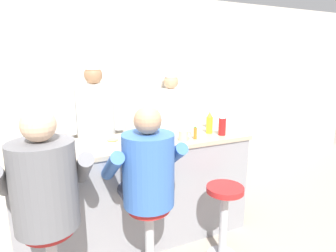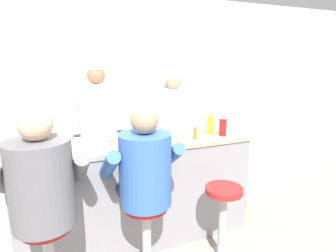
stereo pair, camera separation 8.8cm
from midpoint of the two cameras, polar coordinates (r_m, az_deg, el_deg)
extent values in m
cube|color=beige|center=(4.03, -11.68, 6.45)|extent=(10.00, 0.06, 2.70)
cube|color=gray|center=(2.93, -5.26, -13.14)|extent=(2.22, 0.65, 1.01)
cube|color=tan|center=(2.74, -5.49, -3.29)|extent=(2.26, 0.67, 0.04)
cylinder|color=red|center=(2.94, 11.92, -0.21)|extent=(0.07, 0.07, 0.18)
cone|color=white|center=(2.91, 12.03, 2.07)|extent=(0.06, 0.06, 0.06)
cylinder|color=yellow|center=(2.99, 9.40, 0.12)|extent=(0.07, 0.07, 0.18)
cone|color=yellow|center=(2.97, 9.49, 2.28)|extent=(0.05, 0.05, 0.05)
cylinder|color=orange|center=(2.76, 6.44, -1.56)|extent=(0.03, 0.03, 0.11)
cylinder|color=#287F2D|center=(2.74, 6.48, -0.31)|extent=(0.02, 0.02, 0.01)
cylinder|color=silver|center=(3.20, 10.17, 1.34)|extent=(0.13, 0.13, 0.22)
cube|color=silver|center=(3.24, 11.28, 1.63)|extent=(0.02, 0.02, 0.13)
cylinder|color=white|center=(2.68, -10.30, -3.18)|extent=(0.24, 0.24, 0.02)
ellipsoid|color=#E0BC60|center=(2.68, -10.32, -2.69)|extent=(0.11, 0.09, 0.03)
cylinder|color=white|center=(2.55, -17.30, -3.98)|extent=(0.14, 0.14, 0.06)
cylinder|color=beige|center=(2.70, 3.99, -2.01)|extent=(0.09, 0.09, 0.10)
torus|color=beige|center=(2.73, 5.09, -1.78)|extent=(0.07, 0.02, 0.07)
cylinder|color=red|center=(2.19, -22.41, -18.41)|extent=(0.33, 0.33, 0.05)
cylinder|color=#33384C|center=(2.36, -25.19, -15.19)|extent=(0.16, 0.42, 0.16)
cylinder|color=#33384C|center=(2.35, -19.97, -14.77)|extent=(0.16, 0.42, 0.16)
cylinder|color=slate|center=(2.04, -23.19, -10.70)|extent=(0.42, 0.42, 0.59)
cylinder|color=slate|center=(2.15, -16.24, -8.11)|extent=(0.11, 0.45, 0.36)
sphere|color=#DBB28E|center=(1.93, -24.25, 0.35)|extent=(0.21, 0.21, 0.21)
cylinder|color=#B2B5BA|center=(2.46, -3.22, -22.72)|extent=(0.07, 0.07, 0.67)
cylinder|color=red|center=(2.28, -3.33, -15.95)|extent=(0.33, 0.33, 0.05)
cylinder|color=#33384C|center=(2.41, -7.25, -13.37)|extent=(0.15, 0.40, 0.15)
cylinder|color=#33384C|center=(2.46, -2.70, -12.66)|extent=(0.15, 0.40, 0.15)
cylinder|color=#3866B7|center=(2.15, -3.44, -8.83)|extent=(0.40, 0.40, 0.56)
cylinder|color=#3866B7|center=(2.18, -10.69, -7.95)|extent=(0.10, 0.43, 0.34)
cylinder|color=#3866B7|center=(2.33, 1.45, -6.37)|extent=(0.10, 0.43, 0.34)
sphere|color=tan|center=(2.04, -3.58, 1.18)|extent=(0.20, 0.20, 0.20)
cylinder|color=#B2B5BA|center=(2.74, 11.92, -18.87)|extent=(0.07, 0.07, 0.67)
cylinder|color=red|center=(2.58, 12.27, -12.61)|extent=(0.33, 0.33, 0.05)
cube|color=#232328|center=(3.87, -12.81, -7.90)|extent=(0.36, 0.20, 0.87)
cube|color=white|center=(3.76, -12.79, -5.71)|extent=(0.32, 0.02, 0.52)
cylinder|color=white|center=(3.67, -13.40, 3.23)|extent=(0.47, 0.47, 0.65)
sphere|color=#8C6647|center=(3.62, -13.77, 10.05)|extent=(0.22, 0.22, 0.22)
cylinder|color=white|center=(3.62, -13.90, 12.53)|extent=(0.20, 0.20, 0.18)
cylinder|color=white|center=(3.63, -18.07, 2.80)|extent=(0.13, 0.13, 0.55)
cylinder|color=white|center=(3.73, -8.84, 3.54)|extent=(0.13, 0.13, 0.55)
cube|color=#232328|center=(4.23, 1.75, -6.14)|extent=(0.33, 0.18, 0.80)
cube|color=white|center=(4.14, 2.05, -4.25)|extent=(0.30, 0.02, 0.48)
cylinder|color=white|center=(4.06, 1.82, 3.28)|extent=(0.44, 0.44, 0.60)
sphere|color=tan|center=(4.01, 1.86, 8.99)|extent=(0.21, 0.21, 0.21)
cylinder|color=white|center=(4.00, 1.87, 11.07)|extent=(0.19, 0.19, 0.17)
cylinder|color=white|center=(3.95, -1.86, 2.97)|extent=(0.12, 0.12, 0.51)
cylinder|color=white|center=(4.18, 5.29, 3.48)|extent=(0.12, 0.12, 0.51)
camera|label=1|loc=(0.04, -89.10, 0.21)|focal=30.00mm
camera|label=2|loc=(0.04, 90.90, -0.21)|focal=30.00mm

